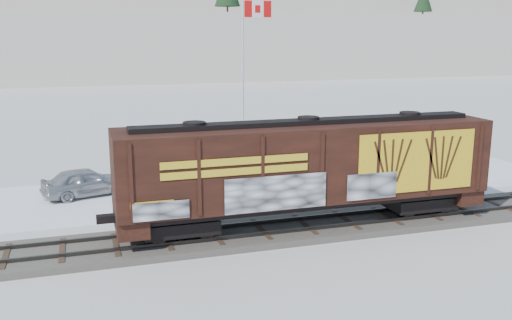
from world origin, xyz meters
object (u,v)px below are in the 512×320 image
object	(u,v)px
car_white	(189,177)
hopper_railcar	(308,166)
car_dark	(409,167)
flagpole	(245,106)
car_silver	(86,182)

from	to	relation	value
car_white	hopper_railcar	bearing A→B (deg)	-153.65
hopper_railcar	car_dark	xyz separation A→B (m)	(9.38, 6.87, -2.23)
hopper_railcar	car_dark	size ratio (longest dim) A/B	3.64
hopper_railcar	flagpole	world-z (taller)	flagpole
car_white	car_silver	bearing A→B (deg)	87.61
car_white	car_dark	world-z (taller)	car_white
car_silver	car_dark	size ratio (longest dim) A/B	1.01
car_silver	car_dark	bearing A→B (deg)	-110.78
hopper_railcar	car_silver	distance (m)	12.53
hopper_railcar	car_white	bearing A→B (deg)	114.12
car_dark	hopper_railcar	bearing A→B (deg)	102.29
flagpole	car_silver	size ratio (longest dim) A/B	2.36
car_white	car_dark	distance (m)	13.03
hopper_railcar	car_white	size ratio (longest dim) A/B	3.77
hopper_railcar	car_white	distance (m)	9.06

